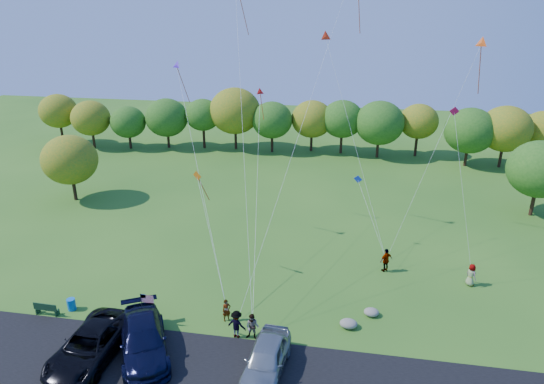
{
  "coord_description": "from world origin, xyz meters",
  "views": [
    {
      "loc": [
        6.41,
        -24.89,
        19.74
      ],
      "look_at": [
        1.07,
        6.0,
        7.18
      ],
      "focal_mm": 32.0,
      "sensor_mm": 36.0,
      "label": 1
    }
  ],
  "objects": [
    {
      "name": "treeline",
      "position": [
        -2.51,
        35.89,
        4.68
      ],
      "size": [
        74.15,
        27.26,
        8.48
      ],
      "color": "#321F12",
      "rests_on": "ground"
    },
    {
      "name": "flyer_b",
      "position": [
        1.02,
        -0.8,
        0.88
      ],
      "size": [
        0.93,
        0.76,
        1.75
      ],
      "primitive_type": "imported",
      "rotation": [
        0.0,
        0.0,
        -0.12
      ],
      "color": "#4C4C59",
      "rests_on": "ground"
    },
    {
      "name": "flag_assembly",
      "position": [
        -5.97,
        -0.7,
        1.78
      ],
      "size": [
        0.89,
        0.57,
        2.39
      ],
      "color": "black",
      "rests_on": "ground"
    },
    {
      "name": "kites_aloft",
      "position": [
        3.02,
        13.36,
        18.16
      ],
      "size": [
        22.87,
        10.96,
        17.58
      ],
      "color": "orange",
      "rests_on": "ground"
    },
    {
      "name": "park_bench",
      "position": [
        -13.07,
        -0.8,
        0.5
      ],
      "size": [
        1.69,
        0.43,
        0.94
      ],
      "rotation": [
        0.0,
        0.0,
        -0.03
      ],
      "color": "#13361B",
      "rests_on": "ground"
    },
    {
      "name": "flyer_e",
      "position": [
        15.59,
        7.88,
        0.86
      ],
      "size": [
        0.92,
        1.01,
        1.73
      ],
      "primitive_type": "imported",
      "rotation": [
        0.0,
        0.0,
        2.14
      ],
      "color": "#4C4C59",
      "rests_on": "ground"
    },
    {
      "name": "boulder_near",
      "position": [
        6.88,
        1.33,
        0.29
      ],
      "size": [
        1.14,
        0.9,
        0.57
      ],
      "primitive_type": "ellipsoid",
      "color": "gray",
      "rests_on": "ground"
    },
    {
      "name": "flyer_c",
      "position": [
        0.01,
        -0.8,
        0.94
      ],
      "size": [
        1.33,
        0.94,
        1.87
      ],
      "primitive_type": "imported",
      "rotation": [
        0.0,
        0.0,
        2.92
      ],
      "color": "#4C4C59",
      "rests_on": "ground"
    },
    {
      "name": "asphalt_lane",
      "position": [
        0.0,
        -4.0,
        0.03
      ],
      "size": [
        44.0,
        6.0,
        0.06
      ],
      "primitive_type": "cube",
      "color": "black",
      "rests_on": "ground"
    },
    {
      "name": "trash_barrel",
      "position": [
        -11.75,
        0.06,
        0.41
      ],
      "size": [
        0.55,
        0.55,
        0.83
      ],
      "primitive_type": "cylinder",
      "color": "blue",
      "rests_on": "ground"
    },
    {
      "name": "flyer_d",
      "position": [
        9.52,
        8.85,
        0.96
      ],
      "size": [
        1.18,
        1.07,
        1.93
      ],
      "primitive_type": "imported",
      "rotation": [
        0.0,
        0.0,
        3.82
      ],
      "color": "#4C4C59",
      "rests_on": "ground"
    },
    {
      "name": "flyer_a",
      "position": [
        -1.03,
        0.7,
        0.78
      ],
      "size": [
        0.68,
        0.63,
        1.57
      ],
      "primitive_type": "imported",
      "rotation": [
        0.0,
        0.0,
        0.6
      ],
      "color": "#4C4C59",
      "rests_on": "ground"
    },
    {
      "name": "boulder_far",
      "position": [
        8.35,
        2.86,
        0.26
      ],
      "size": [
        1.0,
        0.84,
        0.52
      ],
      "primitive_type": "ellipsoid",
      "color": "slate",
      "rests_on": "ground"
    },
    {
      "name": "minivan_silver",
      "position": [
        2.39,
        -3.58,
        0.96
      ],
      "size": [
        2.49,
        5.44,
        1.81
      ],
      "primitive_type": "imported",
      "rotation": [
        0.0,
        0.0,
        -0.07
      ],
      "color": "#91979B",
      "rests_on": "asphalt_lane"
    },
    {
      "name": "ground",
      "position": [
        0.0,
        0.0,
        0.0
      ],
      "size": [
        140.0,
        140.0,
        0.0
      ],
      "primitive_type": "plane",
      "color": "#2C5F1B",
      "rests_on": "ground"
    },
    {
      "name": "minivan_navy",
      "position": [
        -5.04,
        -3.26,
        1.01
      ],
      "size": [
        5.37,
        7.02,
        1.9
      ],
      "primitive_type": "imported",
      "rotation": [
        0.0,
        0.0,
        0.48
      ],
      "color": "black",
      "rests_on": "asphalt_lane"
    },
    {
      "name": "minivan_dark",
      "position": [
        -7.93,
        -4.18,
        0.97
      ],
      "size": [
        3.26,
        6.63,
        1.81
      ],
      "primitive_type": "imported",
      "rotation": [
        0.0,
        0.0,
        -0.04
      ],
      "color": "black",
      "rests_on": "asphalt_lane"
    }
  ]
}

